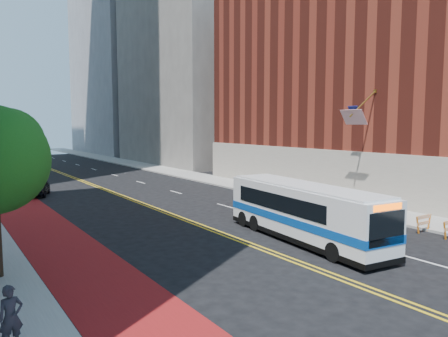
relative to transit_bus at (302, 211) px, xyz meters
name	(u,v)px	position (x,y,z in m)	size (l,w,h in m)	color
ground	(316,269)	(-2.75, -3.71, -1.56)	(160.00, 160.00, 0.00)	black
sidewalk_right	(200,177)	(9.25, 26.29, -1.48)	(4.00, 140.00, 0.15)	gray
bus_lane_paint	(5,193)	(-10.85, 26.29, -1.55)	(3.60, 140.00, 0.01)	maroon
center_line_inner	(94,186)	(-2.93, 26.29, -1.55)	(0.14, 140.00, 0.01)	gold
center_line_outer	(97,186)	(-2.57, 26.29, -1.55)	(0.14, 140.00, 0.01)	gold
lane_dashes	(114,175)	(2.05, 34.29, -1.55)	(0.14, 98.20, 0.01)	silver
brick_building	(395,70)	(19.18, 8.29, 9.41)	(18.73, 36.00, 22.00)	maroon
midrise_right_near	(201,36)	(20.25, 44.29, 18.44)	(18.00, 26.00, 40.00)	slate
midrise_right_far	(133,24)	(21.25, 74.29, 25.94)	(20.00, 28.00, 55.00)	gray
construction_barriers	(388,214)	(6.85, -0.28, -0.88)	(1.42, 10.91, 1.00)	orange
transit_bus	(302,211)	(0.00, 0.00, 0.00)	(3.40, 11.02, 2.98)	silver
car_a	(38,188)	(-8.69, 23.11, -0.87)	(1.63, 4.04, 1.38)	black
car_b	(21,184)	(-9.42, 26.67, -0.86)	(1.48, 4.23, 1.39)	black
car_c	(4,176)	(-9.86, 34.29, -0.83)	(2.03, 4.99, 1.45)	black
pedestrian	(11,317)	(-14.47, -4.09, -0.54)	(0.63, 0.41, 1.73)	black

